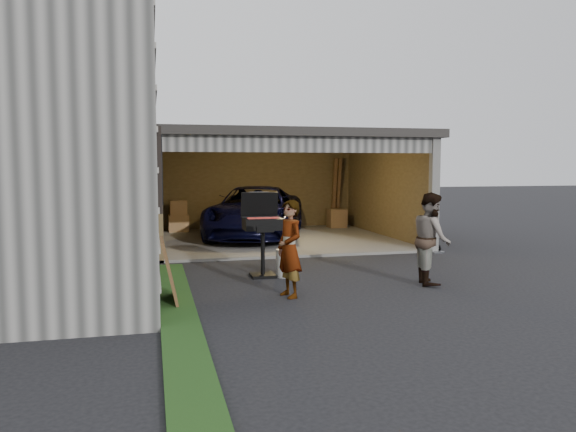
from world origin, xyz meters
name	(u,v)px	position (x,y,z in m)	size (l,w,h in m)	color
ground	(319,294)	(0.00, 0.00, 0.00)	(80.00, 80.00, 0.00)	black
groundcover_strip	(179,318)	(-2.25, -1.00, 0.03)	(0.50, 8.00, 0.06)	#193814
garage	(275,172)	(0.76, 6.79, 1.87)	(6.80, 6.30, 2.90)	#605E59
minivan	(256,214)	(0.25, 6.90, 0.71)	(2.34, 5.08, 1.41)	black
woman	(290,249)	(-0.50, -0.06, 0.76)	(0.56, 0.37, 1.53)	silver
man	(431,238)	(2.13, 0.32, 0.80)	(0.78, 0.60, 1.60)	#48241C
bbq_grill	(262,227)	(-0.60, 1.65, 0.92)	(0.70, 0.61, 1.56)	black
propane_tank	(285,263)	(-0.20, 1.51, 0.26)	(0.34, 0.34, 0.51)	silver
plywood_panel	(170,272)	(-2.34, -0.09, 0.49)	(0.04, 0.88, 0.98)	brown
hand_truck	(434,244)	(3.87, 3.47, 0.20)	(0.48, 0.44, 1.07)	gray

